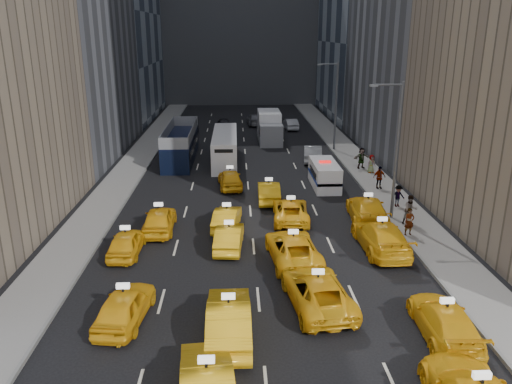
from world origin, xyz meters
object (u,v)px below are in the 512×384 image
at_px(box_truck, 270,127).
at_px(nypd_van, 324,175).
at_px(city_bus, 225,147).
at_px(pedestrian_0, 409,222).
at_px(double_decker, 181,143).

bearing_deg(box_truck, nypd_van, -77.82).
relative_size(nypd_van, box_truck, 0.71).
height_order(city_bus, box_truck, box_truck).
bearing_deg(box_truck, pedestrian_0, -75.11).
xyz_separation_m(double_decker, city_bus, (4.27, -0.88, -0.25)).
bearing_deg(double_decker, city_bus, -16.29).
distance_m(city_bus, pedestrian_0, 22.10).
height_order(double_decker, box_truck, box_truck).
distance_m(nypd_van, city_bus, 11.70).
xyz_separation_m(nypd_van, pedestrian_0, (3.31, -10.48, 0.03)).
bearing_deg(city_bus, nypd_van, -41.16).
relative_size(nypd_van, double_decker, 0.45).
xyz_separation_m(city_bus, box_truck, (4.86, 9.03, 0.25)).
relative_size(nypd_van, pedestrian_0, 3.05).
bearing_deg(double_decker, pedestrian_0, -56.34).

